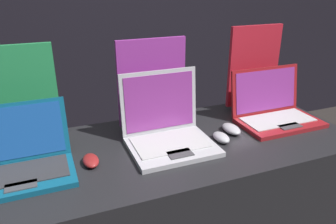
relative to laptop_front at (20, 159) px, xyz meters
name	(u,v)px	position (x,y,z in m)	size (l,w,h in m)	color
wall_back	(90,1)	(0.58, 1.80, 0.41)	(8.00, 0.05, 2.80)	black
laptop_front	(20,159)	(0.00, 0.00, 0.00)	(0.36, 0.28, 0.24)	#0F5170
mouse_front	(91,161)	(0.24, -0.03, -0.04)	(0.06, 0.10, 0.03)	maroon
promo_stand_front	(15,99)	(0.00, 0.25, 0.14)	(0.34, 0.07, 0.42)	black
laptop_middle	(166,129)	(0.57, 0.02, 0.01)	(0.35, 0.31, 0.29)	#B7B7BC
mouse_middle	(221,137)	(0.80, -0.05, -0.04)	(0.06, 0.10, 0.03)	#B2B2B7
promo_stand_middle	(152,87)	(0.57, 0.21, 0.14)	(0.32, 0.07, 0.42)	black
laptop_back	(274,110)	(1.15, 0.05, 0.00)	(0.39, 0.28, 0.25)	maroon
mouse_back	(231,129)	(0.89, 0.01, -0.04)	(0.07, 0.12, 0.03)	#B2B2B7
promo_stand_back	(253,70)	(1.15, 0.24, 0.15)	(0.30, 0.07, 0.44)	black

